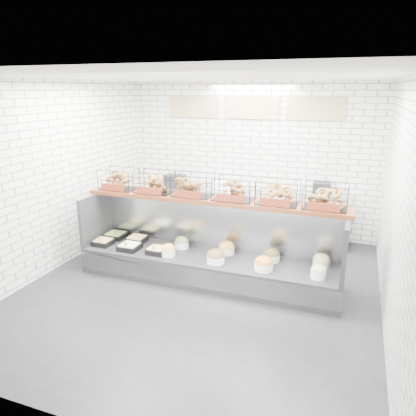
% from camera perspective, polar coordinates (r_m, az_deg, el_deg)
% --- Properties ---
extents(ground, '(5.50, 5.50, 0.00)m').
position_cam_1_polar(ground, '(6.16, -1.00, -11.15)').
color(ground, black).
rests_on(ground, ground).
extents(room_shell, '(5.02, 5.51, 3.01)m').
position_cam_1_polar(room_shell, '(6.07, 0.98, 8.93)').
color(room_shell, silver).
rests_on(room_shell, ground).
extents(display_case, '(4.00, 0.90, 1.20)m').
position_cam_1_polar(display_case, '(6.30, 0.16, -7.16)').
color(display_case, black).
rests_on(display_case, ground).
extents(bagel_shelf, '(4.10, 0.50, 0.40)m').
position_cam_1_polar(bagel_shelf, '(6.12, 0.70, 2.61)').
color(bagel_shelf, '#431D0E').
rests_on(bagel_shelf, display_case).
extents(prep_counter, '(4.00, 0.60, 1.20)m').
position_cam_1_polar(prep_counter, '(8.13, 5.16, -0.68)').
color(prep_counter, '#93969B').
rests_on(prep_counter, ground).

